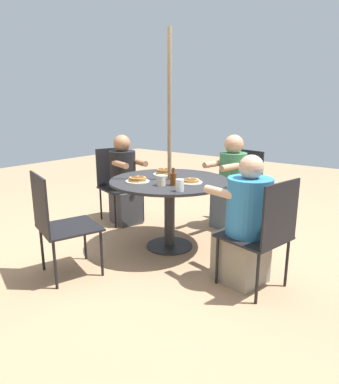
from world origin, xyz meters
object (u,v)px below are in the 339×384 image
Objects in this scene: patio_chair_south at (117,180)px; syrup_bottle at (173,179)px; diner_south at (124,183)px; patio_chair_east at (240,184)px; diner_east at (231,185)px; patio_chair_west at (57,220)px; coffee_cup at (161,180)px; drinking_glass_a at (180,185)px; patio_chair_north at (264,230)px; pancake_plate_b at (164,172)px; pancake_plate_a at (138,180)px; pancake_plate_c at (190,181)px; patio_table at (170,191)px; diner_north at (245,227)px.

syrup_bottle is (-1.29, 0.50, 0.28)m from patio_chair_south.
patio_chair_east is at bearing 142.39° from diner_south.
diner_east reaches higher than patio_chair_west.
coffee_cup is at bearing 43.39° from syrup_bottle.
syrup_bottle reaches higher than drinking_glass_a.
patio_chair_north reaches higher than pancake_plate_b.
patio_chair_south is 3.90× the size of pancake_plate_a.
pancake_plate_b reaches higher than pancake_plate_c.
patio_chair_east reaches higher than coffee_cup.
patio_chair_south reaches higher than patio_table.
pancake_plate_c is at bearing 105.06° from diner_east.
patio_chair_north is at bearing 176.18° from syrup_bottle.
pancake_plate_b is 0.51m from syrup_bottle.
patio_chair_south reaches higher than syrup_bottle.
diner_south is 11.32× the size of coffee_cup.
diner_south reaches higher than patio_chair_west.
diner_north is 0.89m from coffee_cup.
pancake_plate_a is at bearing 84.59° from diner_east.
patio_chair_south is at bearing 37.61° from diner_east.
patio_table is 1.16m from patio_chair_north.
patio_chair_north is 1.00× the size of patio_chair_west.
patio_chair_south is 1.60m from patio_chair_west.
patio_table is 11.19× the size of drinking_glass_a.
patio_table is at bearing 90.00° from diner_south.
patio_chair_south is at bearing -16.36° from patio_table.
patio_chair_south is 1.00× the size of patio_chair_west.
diner_north is 0.98× the size of diner_south.
diner_north is 11.11× the size of coffee_cup.
pancake_plate_c is 0.31m from coffee_cup.
patio_chair_east is 2.30m from patio_chair_west.
diner_south is 10.27× the size of drinking_glass_a.
patio_chair_south is 8.52× the size of drinking_glass_a.
patio_chair_east is 8.52× the size of drinking_glass_a.
syrup_bottle reaches higher than coffee_cup.
patio_chair_east reaches higher than pancake_plate_c.
syrup_bottle is at bearing 99.52° from patio_chair_east.
patio_chair_south is 0.83× the size of diner_south.
drinking_glass_a is at bearing 108.96° from patio_chair_north.
pancake_plate_a is at bearing 105.92° from diner_north.
patio_chair_north is 1.33m from pancake_plate_a.
patio_chair_east is at bearing -92.76° from syrup_bottle.
patio_chair_south is 1.41m from pancake_plate_c.
patio_table is 1.31× the size of patio_chair_north.
patio_chair_east is 1.34m from syrup_bottle.
diner_east reaches higher than patio_table.
pancake_plate_b reaches higher than patio_table.
pancake_plate_c is (-1.36, 0.32, 0.23)m from patio_chair_south.
patio_chair_west reaches higher than patio_table.
diner_north is at bearing -167.26° from drinking_glass_a.
patio_chair_north and patio_chair_south have the same top height.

